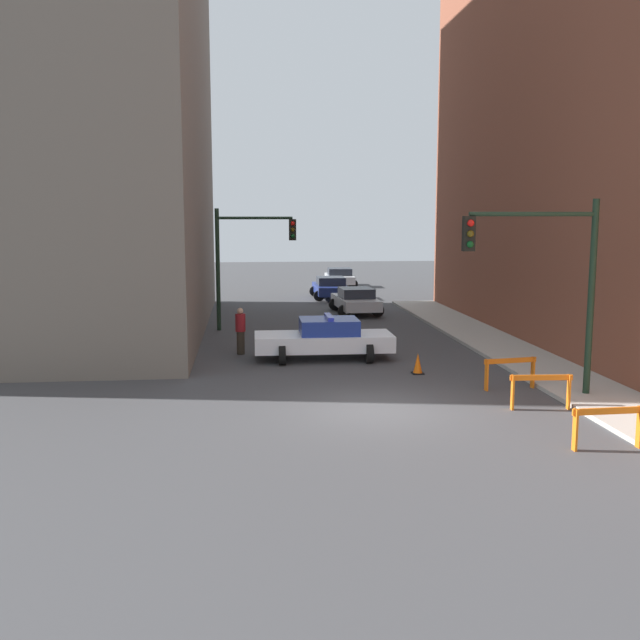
% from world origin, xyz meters
% --- Properties ---
extents(ground_plane, '(120.00, 120.00, 0.00)m').
position_xyz_m(ground_plane, '(0.00, 0.00, 0.00)').
color(ground_plane, '#424244').
extents(sidewalk_right, '(2.40, 44.00, 0.12)m').
position_xyz_m(sidewalk_right, '(6.20, 0.00, 0.06)').
color(sidewalk_right, '#B2ADA3').
rests_on(sidewalk_right, ground_plane).
extents(building_corner_left, '(14.00, 20.00, 22.11)m').
position_xyz_m(building_corner_left, '(-12.00, 14.00, 11.05)').
color(building_corner_left, '#6B6056').
rests_on(building_corner_left, ground_plane).
extents(traffic_light_near, '(3.64, 0.35, 5.20)m').
position_xyz_m(traffic_light_near, '(4.73, 0.60, 3.53)').
color(traffic_light_near, black).
rests_on(traffic_light_near, sidewalk_right).
extents(traffic_light_far, '(3.44, 0.35, 5.20)m').
position_xyz_m(traffic_light_far, '(-3.30, 13.29, 3.40)').
color(traffic_light_far, black).
rests_on(traffic_light_far, ground_plane).
extents(police_car, '(4.72, 2.40, 1.52)m').
position_xyz_m(police_car, '(-0.56, 6.57, 0.72)').
color(police_car, white).
rests_on(police_car, ground_plane).
extents(parked_car_near, '(2.42, 4.38, 1.31)m').
position_xyz_m(parked_car_near, '(2.29, 17.96, 0.67)').
color(parked_car_near, silver).
rests_on(parked_car_near, ground_plane).
extents(parked_car_mid, '(2.28, 4.30, 1.31)m').
position_xyz_m(parked_car_mid, '(1.81, 24.71, 0.67)').
color(parked_car_mid, navy).
rests_on(parked_car_mid, ground_plane).
extents(parked_car_far, '(2.40, 4.38, 1.31)m').
position_xyz_m(parked_car_far, '(3.31, 31.86, 0.67)').
color(parked_car_far, silver).
rests_on(parked_car_far, ground_plane).
extents(pedestrian_crossing, '(0.45, 0.45, 1.66)m').
position_xyz_m(pedestrian_crossing, '(-3.44, 7.78, 0.86)').
color(pedestrian_crossing, '#382D23').
rests_on(pedestrian_crossing, ground_plane).
extents(barrier_front, '(1.60, 0.21, 0.90)m').
position_xyz_m(barrier_front, '(4.27, -3.60, 0.62)').
color(barrier_front, orange).
rests_on(barrier_front, ground_plane).
extents(barrier_mid, '(1.60, 0.26, 0.90)m').
position_xyz_m(barrier_mid, '(4.16, -0.45, 0.62)').
color(barrier_mid, orange).
rests_on(barrier_mid, ground_plane).
extents(barrier_back, '(1.59, 0.36, 0.90)m').
position_xyz_m(barrier_back, '(4.17, 1.70, 0.62)').
color(barrier_back, orange).
rests_on(barrier_back, ground_plane).
extents(traffic_cone, '(0.36, 0.36, 0.66)m').
position_xyz_m(traffic_cone, '(2.06, 3.96, 0.32)').
color(traffic_cone, black).
rests_on(traffic_cone, ground_plane).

